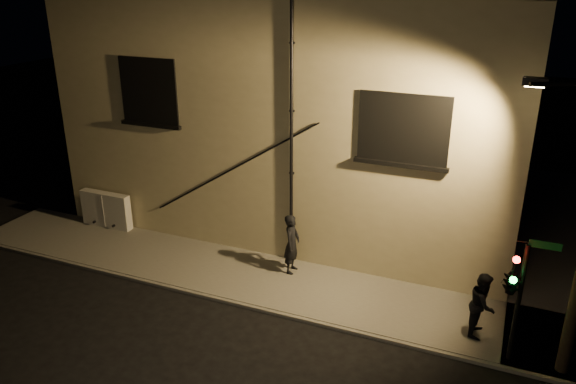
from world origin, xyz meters
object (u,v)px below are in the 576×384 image
at_px(utility_cabinet, 106,210).
at_px(pedestrian_a, 292,244).
at_px(traffic_signal, 513,281).
at_px(pedestrian_b, 483,304).

xyz_separation_m(utility_cabinet, pedestrian_a, (7.74, -0.46, 0.30)).
distance_m(pedestrian_a, traffic_signal, 6.90).
bearing_deg(utility_cabinet, traffic_signal, -10.03).
distance_m(pedestrian_a, pedestrian_b, 5.98).
bearing_deg(pedestrian_a, pedestrian_b, -102.79).
bearing_deg(pedestrian_a, traffic_signal, -109.48).
xyz_separation_m(pedestrian_a, traffic_signal, (6.47, -2.05, 1.25)).
xyz_separation_m(pedestrian_a, pedestrian_b, (5.87, -1.13, -0.08)).
bearing_deg(utility_cabinet, pedestrian_b, -6.68).
distance_m(pedestrian_b, traffic_signal, 1.73).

